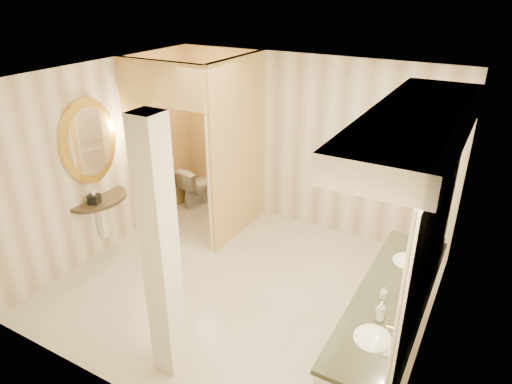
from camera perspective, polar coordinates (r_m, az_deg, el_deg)
floor at (r=6.11m, az=-1.74°, el=-11.68°), size 4.50×4.50×0.00m
ceiling at (r=4.98m, az=-2.15°, el=14.03°), size 4.50×4.50×0.00m
wall_back at (r=7.07m, az=6.51°, el=5.90°), size 4.50×0.02×2.70m
wall_front at (r=4.07m, az=-16.86°, el=-10.69°), size 4.50×0.02×2.70m
wall_left at (r=6.77m, az=-18.51°, el=3.84°), size 0.02×4.00×2.70m
wall_right at (r=4.78m, az=22.00°, el=-5.78°), size 0.02×4.00×2.70m
toilet_closet at (r=6.71m, az=-5.83°, el=5.21°), size 1.50×1.55×2.70m
wall_sconce at (r=6.70m, az=-14.38°, el=7.64°), size 0.14×0.14×0.42m
vanity at (r=4.32m, az=18.25°, el=-4.26°), size 0.75×2.68×2.09m
console_shelf at (r=6.60m, az=-19.76°, el=2.99°), size 0.90×0.90×1.90m
pillar at (r=4.33m, az=-11.84°, el=-7.67°), size 0.26×0.26×2.70m
tissue_box at (r=6.57m, az=-19.57°, el=-0.85°), size 0.17×0.17×0.14m
toilet at (r=8.11m, az=-7.40°, el=0.83°), size 0.50×0.74×0.70m
soap_bottle_a at (r=4.62m, az=15.67°, el=-12.07°), size 0.06×0.06×0.12m
soap_bottle_b at (r=4.43m, az=15.33°, el=-13.90°), size 0.11×0.11×0.12m
soap_bottle_c at (r=4.34m, az=15.32°, el=-14.16°), size 0.08×0.08×0.20m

